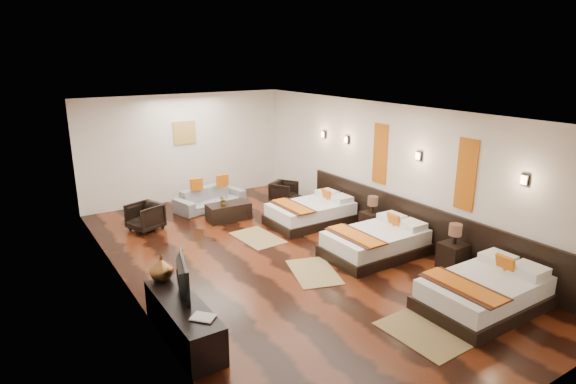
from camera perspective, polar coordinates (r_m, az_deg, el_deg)
floor at (r=9.15m, az=-0.88°, el=-8.10°), size 5.50×9.50×0.01m
ceiling at (r=8.40m, az=-0.97°, el=9.59°), size 5.50×9.50×0.01m
back_wall at (r=12.85m, az=-12.23°, el=5.22°), size 5.50×0.01×2.80m
left_wall at (r=7.65m, az=-18.71°, el=-2.70°), size 0.01×9.50×2.80m
right_wall at (r=10.34m, az=12.14°, el=2.61°), size 0.01×9.50×2.80m
headboard_panel at (r=10.05m, az=14.85°, el=-3.63°), size 0.08×6.60×0.90m
bed_near at (r=8.03m, az=22.55°, el=-11.02°), size 2.00×1.26×0.76m
bed_mid at (r=9.43m, az=10.56°, el=-5.92°), size 1.98×1.25×0.76m
bed_far at (r=11.00m, az=2.84°, el=-2.45°), size 1.94×1.22×0.74m
nightstand_a at (r=9.20m, az=19.19°, el=-6.90°), size 0.43×0.43×0.85m
nightstand_b at (r=10.55m, az=10.03°, el=-3.30°), size 0.42×0.42×0.82m
jute_mat_near at (r=7.17m, az=15.72°, el=-16.09°), size 0.79×1.22×0.01m
jute_mat_mid at (r=8.66m, az=3.13°, el=-9.55°), size 1.08×1.37×0.01m
jute_mat_far at (r=10.20m, az=-3.67°, el=-5.47°), size 0.82×1.24×0.01m
tv_console at (r=6.85m, az=-12.43°, el=-14.85°), size 0.50×1.80×0.55m
tv at (r=6.83m, az=-13.09°, el=-9.92°), size 0.34×0.89×0.52m
book at (r=6.22m, az=-10.58°, el=-15.08°), size 0.36×0.37×0.03m
figurine at (r=7.34m, az=-14.97°, el=-8.76°), size 0.36×0.36×0.38m
sofa at (r=12.18m, az=-9.30°, el=-0.73°), size 1.92×1.11×0.53m
armchair_left at (r=11.01m, az=-16.78°, el=-2.87°), size 0.84×0.83×0.60m
armchair_right at (r=12.48m, az=-0.49°, el=-0.02°), size 0.84×0.84×0.56m
coffee_table at (r=11.29m, az=-7.13°, el=-2.35°), size 1.02×0.54×0.40m
table_plant at (r=11.11m, az=-7.75°, el=-0.94°), size 0.26×0.24×0.24m
orange_panel_a at (r=9.06m, az=20.60°, el=1.96°), size 0.04×0.40×1.30m
orange_panel_b at (r=10.47m, az=11.00°, el=4.52°), size 0.04×0.40×1.30m
sconce_near at (r=8.42m, az=26.53°, el=1.31°), size 0.07×0.12×0.18m
sconce_mid at (r=9.68m, az=15.42°, el=4.20°), size 0.07×0.12×0.18m
sconce_far at (r=11.23m, az=7.08°, el=6.25°), size 0.07×0.12×0.18m
sconce_lounge at (r=11.93m, az=4.30°, el=6.91°), size 0.07×0.12×0.18m
gold_artwork at (r=12.76m, az=-12.31°, el=6.97°), size 0.60×0.04×0.60m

